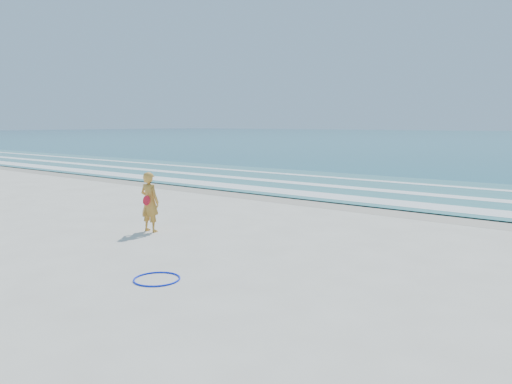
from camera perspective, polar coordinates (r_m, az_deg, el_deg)
The scene contains 8 objects.
ground at distance 12.32m, azimuth -14.35°, elevation -6.35°, with size 400.00×400.00×0.00m, color silver.
wet_sand at distance 19.05m, azimuth 7.60°, elevation -1.17°, with size 400.00×2.40×0.00m, color #B2A893.
shallow at distance 23.45m, azimuth 13.83°, elevation 0.47°, with size 400.00×10.00×0.01m, color #59B7AD.
foam_near at distance 20.16m, azimuth 9.49°, elevation -0.56°, with size 400.00×1.40×0.01m, color white.
foam_mid at distance 22.72m, azimuth 13.00°, elevation 0.29°, with size 400.00×0.90×0.01m, color white.
foam_far at distance 25.73m, azimuth 16.13°, elevation 1.05°, with size 400.00×0.60×0.01m, color white.
hoop at distance 9.87m, azimuth -11.27°, elevation -9.72°, with size 0.90×0.90×0.03m, color #0D29F3.
woman at distance 13.99m, azimuth -12.05°, elevation -1.12°, with size 0.64×0.46×1.66m.
Camera 1 is at (9.52, -7.23, 2.97)m, focal length 35.00 mm.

